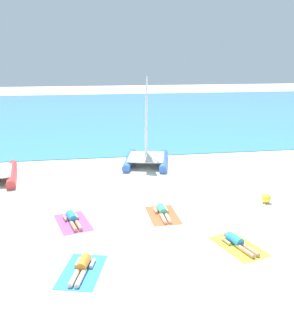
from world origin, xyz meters
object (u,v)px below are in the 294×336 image
(sailboat_blue, at_px, (146,152))
(sunbather_center_right, at_px, (163,211))
(towel_center_right, at_px, (163,215))
(towel_center_left, at_px, (82,271))
(towel_rightmost, at_px, (238,246))
(beach_ball, at_px, (266,198))
(towel_leftmost, at_px, (73,223))
(sunbather_rightmost, at_px, (237,242))
(sunbather_leftmost, at_px, (72,219))
(sunbather_center_left, at_px, (82,266))

(sailboat_blue, distance_m, sunbather_center_right, 7.12)
(towel_center_right, bearing_deg, towel_center_left, -131.46)
(towel_rightmost, height_order, beach_ball, beach_ball)
(towel_leftmost, height_order, sunbather_rightmost, sunbather_rightmost)
(sailboat_blue, xyz_separation_m, sunbather_rightmost, (1.34, -9.93, -0.59))
(towel_center_left, xyz_separation_m, sunbather_center_right, (3.10, 3.58, 0.13))
(sunbather_leftmost, height_order, sunbather_center_right, same)
(towel_center_left, height_order, towel_center_right, same)
(sunbather_leftmost, relative_size, sunbather_center_left, 1.00)
(towel_leftmost, relative_size, sunbather_leftmost, 1.22)
(sunbather_rightmost, bearing_deg, towel_leftmost, 136.84)
(towel_center_right, bearing_deg, sunbather_leftmost, -179.20)
(towel_leftmost, relative_size, sunbather_center_left, 1.23)
(sunbather_center_right, relative_size, beach_ball, 3.87)
(beach_ball, bearing_deg, sunbather_center_right, -173.81)
(sailboat_blue, xyz_separation_m, towel_leftmost, (-3.95, -7.26, -0.72))
(sunbather_leftmost, bearing_deg, sailboat_blue, 46.98)
(towel_rightmost, bearing_deg, sunbather_rightmost, 106.36)
(sunbather_leftmost, relative_size, beach_ball, 3.85)
(sunbather_leftmost, bearing_deg, towel_center_left, -98.65)
(sunbather_leftmost, height_order, sunbather_rightmost, same)
(sunbather_center_left, distance_m, towel_center_right, 4.62)
(sailboat_blue, xyz_separation_m, sunbather_center_right, (-0.54, -7.08, -0.59))
(sunbather_center_right, relative_size, towel_rightmost, 0.82)
(sunbather_center_right, xyz_separation_m, beach_ball, (4.53, 0.49, 0.07))
(towel_leftmost, distance_m, towel_center_right, 3.42)
(towel_leftmost, xyz_separation_m, sunbather_center_right, (3.41, 0.18, 0.13))
(towel_center_left, bearing_deg, towel_center_right, 48.54)
(sunbather_leftmost, bearing_deg, sunbather_rightmost, -41.42)
(sunbather_rightmost, bearing_deg, towel_rightmost, -90.00)
(towel_leftmost, bearing_deg, beach_ball, 4.83)
(sunbather_leftmost, xyz_separation_m, sunbather_center_right, (3.43, 0.11, 0.00))
(sunbather_leftmost, bearing_deg, sunbather_center_right, -12.23)
(sunbather_center_left, bearing_deg, towel_center_right, 64.07)
(sailboat_blue, relative_size, sunbather_rightmost, 3.15)
(towel_leftmost, xyz_separation_m, towel_rightmost, (5.31, -2.73, 0.00))
(towel_center_left, relative_size, towel_center_right, 1.00)
(beach_ball, bearing_deg, sunbather_center_left, -152.26)
(sunbather_leftmost, relative_size, towel_rightmost, 0.82)
(towel_center_left, distance_m, beach_ball, 8.65)
(towel_center_right, distance_m, towel_rightmost, 3.42)
(sunbather_center_right, bearing_deg, sunbather_rightmost, -57.56)
(sunbather_center_left, height_order, towel_center_right, sunbather_center_left)
(sailboat_blue, height_order, sunbather_leftmost, sailboat_blue)
(towel_center_left, relative_size, towel_rightmost, 1.00)
(sunbather_leftmost, height_order, towel_center_right, sunbather_leftmost)
(towel_center_left, distance_m, sunbather_center_left, 0.14)
(sunbather_leftmost, relative_size, sunbather_center_right, 1.00)
(sailboat_blue, distance_m, towel_leftmost, 8.29)
(beach_ball, bearing_deg, towel_center_left, -151.94)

